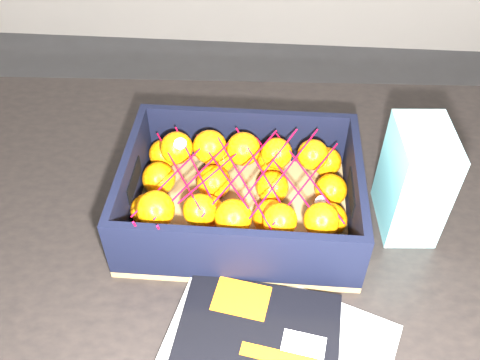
{
  "coord_description": "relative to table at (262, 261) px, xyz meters",
  "views": [
    {
      "loc": [
        0.32,
        -0.65,
        1.39
      ],
      "look_at": [
        0.28,
        -0.12,
        0.86
      ],
      "focal_mm": 39.14,
      "sensor_mm": 36.0,
      "label": 1
    }
  ],
  "objects": [
    {
      "name": "table",
      "position": [
        0.0,
        0.0,
        0.0
      ],
      "size": [
        1.23,
        0.85,
        0.75
      ],
      "color": "black",
      "rests_on": "ground"
    },
    {
      "name": "produce_crate",
      "position": [
        -0.04,
        0.02,
        0.13
      ],
      "size": [
        0.36,
        0.27,
        0.11
      ],
      "color": "brown",
      "rests_on": "table"
    },
    {
      "name": "clementine_heap",
      "position": [
        -0.04,
        0.02,
        0.15
      ],
      "size": [
        0.34,
        0.25,
        0.1
      ],
      "color": "orange",
      "rests_on": "produce_crate"
    },
    {
      "name": "mesh_net",
      "position": [
        -0.05,
        0.01,
        0.19
      ],
      "size": [
        0.3,
        0.24,
        0.09
      ],
      "color": "#BB0723",
      "rests_on": "clementine_heap"
    },
    {
      "name": "retail_carton",
      "position": [
        0.22,
        0.03,
        0.19
      ],
      "size": [
        0.09,
        0.12,
        0.18
      ],
      "primitive_type": "cube",
      "rotation": [
        0.0,
        0.0,
        0.07
      ],
      "color": "white",
      "rests_on": "table"
    }
  ]
}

